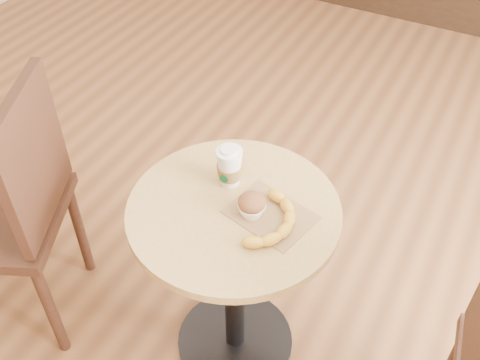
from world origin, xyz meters
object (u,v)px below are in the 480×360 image
at_px(chair_left, 12,208).
at_px(coffee_cup, 230,168).
at_px(muffin, 252,205).
at_px(banana, 274,222).
at_px(cafe_table, 234,259).

bearing_deg(chair_left, coffee_cup, 88.08).
bearing_deg(muffin, chair_left, -166.25).
relative_size(coffee_cup, muffin, 1.63).
xyz_separation_m(chair_left, banana, (0.90, 0.19, 0.21)).
distance_m(chair_left, muffin, 0.87).
xyz_separation_m(chair_left, coffee_cup, (0.70, 0.29, 0.25)).
xyz_separation_m(coffee_cup, muffin, (0.12, -0.09, -0.02)).
bearing_deg(chair_left, muffin, 79.10).
relative_size(chair_left, muffin, 12.31).
height_order(chair_left, coffee_cup, chair_left).
distance_m(cafe_table, coffee_cup, 0.32).
xyz_separation_m(chair_left, muffin, (0.82, 0.20, 0.22)).
relative_size(cafe_table, chair_left, 0.73).
height_order(cafe_table, coffee_cup, coffee_cup).
bearing_deg(banana, coffee_cup, 152.37).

